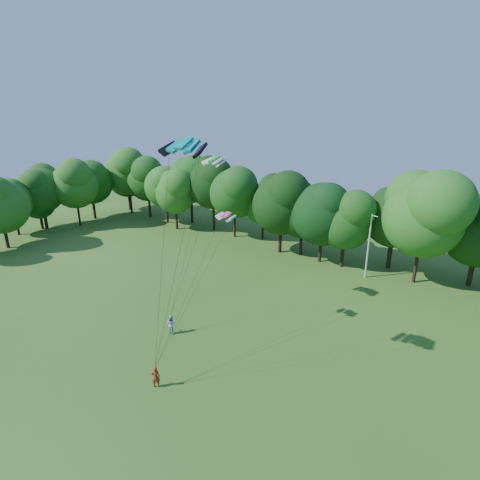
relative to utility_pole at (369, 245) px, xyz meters
The scene contains 10 objects.
ground 33.34m from the utility_pole, 101.85° to the right, with size 160.00×160.00×0.00m, color #285D19.
utility_pole is the anchor object (origin of this frame).
kite_flyer_left 29.39m from the utility_pole, 102.10° to the right, with size 0.63×0.41×1.72m, color #9C2B14.
kite_flyer_right 25.24m from the utility_pole, 114.58° to the right, with size 0.89×0.69×1.83m, color #ADBEF0.
kite_teal 29.26m from the utility_pole, 100.96° to the right, with size 3.23×1.65×0.78m.
kite_green 22.29m from the utility_pole, 121.27° to the right, with size 2.61×1.54×0.54m.
kite_pink 21.26m from the utility_pole, 110.04° to the right, with size 1.87×1.03×0.37m.
tree_back_west 35.01m from the utility_pole, behind, with size 8.99×8.99×13.08m.
tree_back_center 8.08m from the utility_pole, 166.87° to the left, with size 9.13×9.13×13.28m.
tree_flank_west 54.36m from the utility_pole, 166.71° to the right, with size 6.18×6.18×8.98m.
Camera 1 is at (18.96, -11.03, 19.07)m, focal length 28.00 mm.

